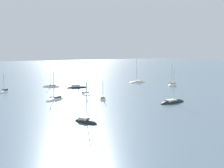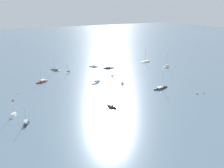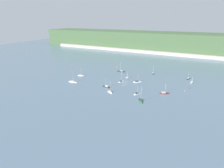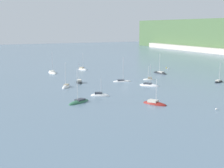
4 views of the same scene
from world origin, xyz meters
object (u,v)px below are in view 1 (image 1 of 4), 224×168
Objects in this scene: sailboat_5 at (86,94)px; sailboat_9 at (86,122)px; sailboat_6 at (51,87)px; sailboat_8 at (55,100)px; sailboat_3 at (5,92)px; sailboat_2 at (77,88)px; sailboat_12 at (137,83)px; sailboat_1 at (172,86)px; sailboat_13 at (103,99)px; sailboat_4 at (172,103)px.

sailboat_9 is at bearing -12.45° from sailboat_5.
sailboat_8 is (10.47, 28.65, -0.01)m from sailboat_6.
sailboat_5 is at bearing 128.77° from sailboat_6.
sailboat_3 is at bearing 50.70° from sailboat_6.
sailboat_3 is 0.78× the size of sailboat_8.
sailboat_2 is 29.87m from sailboat_12.
sailboat_1 is 1.61× the size of sailboat_13.
sailboat_8 is (12.32, 4.89, -0.01)m from sailboat_5.
sailboat_8 is at bearing 133.27° from sailboat_4.
sailboat_13 is at bearing -0.51° from sailboat_1.
sailboat_13 is at bearing 67.09° from sailboat_3.
sailboat_6 is at bearing 100.00° from sailboat_4.
sailboat_5 is at bearing -16.81° from sailboat_1.
sailboat_9 is (5.58, 28.69, 0.03)m from sailboat_8.
sailboat_3 is at bearing -35.35° from sailboat_1.
sailboat_5 is 38.05m from sailboat_9.
sailboat_9 is (16.05, 57.34, 0.02)m from sailboat_6.
sailboat_4 is 1.17× the size of sailboat_9.
sailboat_1 is 1.10× the size of sailboat_9.
sailboat_1 is 1.15× the size of sailboat_2.
sailboat_13 is (12.85, -14.16, 0.07)m from sailboat_4.
sailboat_1 reaches higher than sailboat_8.
sailboat_6 is (1.85, -23.76, -0.00)m from sailboat_5.
sailboat_4 is at bearing 139.68° from sailboat_6.
sailboat_12 is (-34.90, -19.00, -0.01)m from sailboat_5.
sailboat_3 is 0.78× the size of sailboat_9.
sailboat_12 is at bearing -16.17° from sailboat_13.
sailboat_2 is 0.84× the size of sailboat_6.
sailboat_3 is 24.55m from sailboat_8.
sailboat_5 is 1.20× the size of sailboat_8.
sailboat_4 reaches higher than sailboat_3.
sailboat_4 reaches higher than sailboat_9.
sailboat_4 reaches higher than sailboat_1.
sailboat_12 is at bearing 172.11° from sailboat_8.
sailboat_5 is (11.87, -26.20, 0.02)m from sailboat_4.
sailboat_1 is 51.97m from sailboat_8.
sailboat_12 is at bearing 57.65° from sailboat_4.
sailboat_12 reaches higher than sailboat_8.
sailboat_13 is at bearing 10.97° from sailboat_5.
sailboat_4 reaches higher than sailboat_8.
sailboat_6 is at bearing 147.54° from sailboat_2.
sailboat_8 reaches higher than sailboat_3.
sailboat_9 is at bearing -171.44° from sailboat_4.
sailboat_6 reaches higher than sailboat_3.
sailboat_2 is 1.40× the size of sailboat_13.
sailboat_1 is 39.48m from sailboat_4.
sailboat_1 reaches higher than sailboat_13.
sailboat_12 is (-23.03, -45.21, 0.01)m from sailboat_4.
sailboat_5 is at bearing 166.91° from sailboat_8.
sailboat_8 is 52.92m from sailboat_12.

